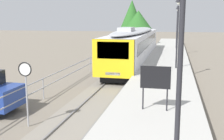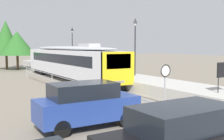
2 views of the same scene
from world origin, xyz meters
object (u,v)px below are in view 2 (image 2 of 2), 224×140
object	(u,v)px
parked_suv_blue	(86,104)
commuter_train	(69,60)
speed_limit_sign	(165,78)
platform_notice_board	(224,71)
platform_lamp_mid_platform	(135,36)
platform_lamp_far_end	(72,39)

from	to	relation	value
parked_suv_blue	commuter_train	bearing A→B (deg)	70.71
speed_limit_sign	parked_suv_blue	xyz separation A→B (m)	(-3.61, 1.19, -1.06)
commuter_train	platform_notice_board	size ratio (longest dim) A/B	11.17
platform_lamp_mid_platform	platform_lamp_far_end	distance (m)	15.04
platform_lamp_far_end	platform_notice_board	bearing A→B (deg)	-91.88
commuter_train	parked_suv_blue	bearing A→B (deg)	-109.29
platform_lamp_far_end	platform_notice_board	world-z (taller)	platform_lamp_far_end
platform_lamp_far_end	speed_limit_sign	xyz separation A→B (m)	(-6.11, -26.07, -2.50)
platform_notice_board	speed_limit_sign	xyz separation A→B (m)	(-5.28, -0.74, -0.06)
commuter_train	speed_limit_sign	distance (m)	17.46
speed_limit_sign	platform_notice_board	bearing A→B (deg)	7.92
platform_lamp_mid_platform	parked_suv_blue	world-z (taller)	platform_lamp_mid_platform
platform_lamp_mid_platform	commuter_train	bearing A→B (deg)	122.84
platform_lamp_mid_platform	speed_limit_sign	xyz separation A→B (m)	(-6.11, -11.04, -2.50)
commuter_train	platform_lamp_far_end	bearing A→B (deg)	65.01
commuter_train	parked_suv_blue	xyz separation A→B (m)	(-5.65, -16.15, -1.09)
platform_lamp_far_end	parked_suv_blue	size ratio (longest dim) A/B	1.16
platform_lamp_far_end	platform_notice_board	xyz separation A→B (m)	(-0.83, -25.34, -2.44)
platform_lamp_mid_platform	platform_lamp_far_end	world-z (taller)	same
parked_suv_blue	platform_lamp_far_end	bearing A→B (deg)	68.66
platform_notice_board	platform_lamp_far_end	bearing A→B (deg)	88.12
commuter_train	platform_notice_board	world-z (taller)	commuter_train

